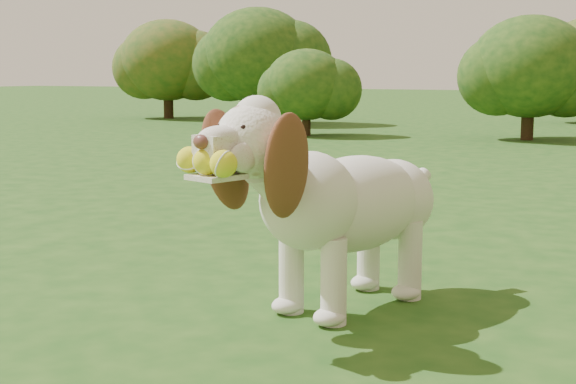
% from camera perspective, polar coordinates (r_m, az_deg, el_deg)
% --- Properties ---
extents(ground, '(80.00, 80.00, 0.00)m').
position_cam_1_polar(ground, '(3.08, -10.13, -8.96)').
color(ground, '#194413').
rests_on(ground, ground).
extents(dog, '(0.68, 1.28, 0.84)m').
position_cam_1_polar(dog, '(3.06, 3.41, -0.34)').
color(dog, silver).
rests_on(dog, ground).
extents(shrub_a, '(1.22, 1.22, 1.26)m').
position_cam_1_polar(shrub_a, '(11.76, 1.32, 7.64)').
color(shrub_a, '#382314').
rests_on(shrub_a, ground).
extents(shrub_b, '(1.63, 1.63, 1.69)m').
position_cam_1_polar(shrub_b, '(11.47, 16.82, 8.52)').
color(shrub_b, '#382314').
rests_on(shrub_b, ground).
extents(shrub_e, '(2.00, 2.00, 2.07)m').
position_cam_1_polar(shrub_e, '(14.51, -2.17, 9.67)').
color(shrub_e, '#382314').
rests_on(shrub_e, ground).
extents(shrub_g, '(1.91, 1.91, 1.98)m').
position_cam_1_polar(shrub_g, '(16.47, -8.56, 9.25)').
color(shrub_g, '#382314').
rests_on(shrub_g, ground).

